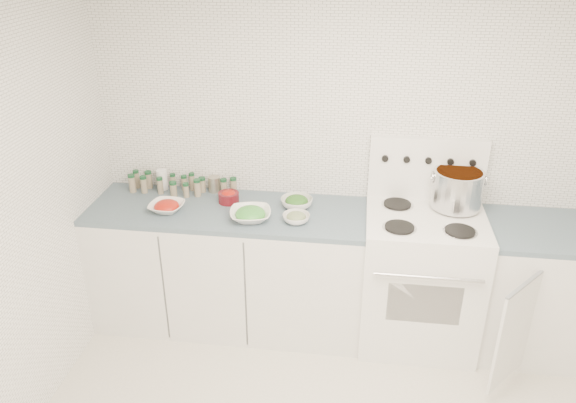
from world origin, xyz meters
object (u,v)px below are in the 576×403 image
(stock_pot, at_px, (457,187))
(bowl_snowpea, at_px, (250,214))
(bowl_tomato, at_px, (167,206))
(stove, at_px, (420,275))

(stock_pot, bearing_deg, bowl_snowpea, -167.99)
(bowl_tomato, xyz_separation_m, bowl_snowpea, (0.57, -0.05, 0.01))
(stock_pot, bearing_deg, stove, -140.22)
(bowl_snowpea, bearing_deg, stock_pot, 12.01)
(stock_pot, distance_m, bowl_snowpea, 1.34)
(bowl_tomato, bearing_deg, bowl_snowpea, -4.57)
(stove, height_order, bowl_tomato, stove)
(stove, distance_m, bowl_snowpea, 1.21)
(bowl_tomato, height_order, bowl_snowpea, bowl_snowpea)
(stove, height_order, bowl_snowpea, stove)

